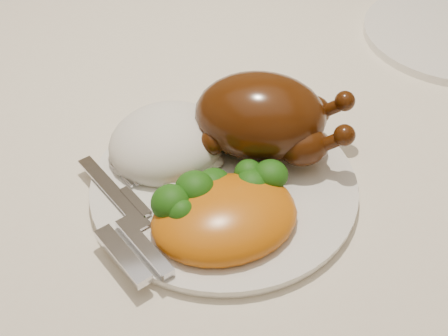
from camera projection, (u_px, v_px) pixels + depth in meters
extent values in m
cube|color=brown|center=(188.00, 99.00, 0.79)|extent=(1.60, 0.90, 0.04)
cube|color=white|center=(187.00, 84.00, 0.78)|extent=(1.72, 1.02, 0.01)
cylinder|color=white|center=(224.00, 186.00, 0.63)|extent=(0.35, 0.35, 0.01)
ellipsoid|color=#4E2208|center=(260.00, 116.00, 0.64)|extent=(0.16, 0.15, 0.09)
ellipsoid|color=#4E2208|center=(253.00, 105.00, 0.62)|extent=(0.08, 0.07, 0.04)
ellipsoid|color=#4E2208|center=(304.00, 147.00, 0.62)|extent=(0.05, 0.04, 0.04)
sphere|color=#4E2208|center=(344.00, 135.00, 0.61)|extent=(0.02, 0.02, 0.02)
ellipsoid|color=#4E2208|center=(307.00, 113.00, 0.66)|extent=(0.05, 0.04, 0.04)
sphere|color=#4E2208|center=(345.00, 101.00, 0.65)|extent=(0.02, 0.02, 0.02)
sphere|color=#4E2208|center=(213.00, 142.00, 0.63)|extent=(0.03, 0.03, 0.03)
sphere|color=#4E2208|center=(222.00, 104.00, 0.68)|extent=(0.03, 0.03, 0.03)
ellipsoid|color=white|center=(167.00, 143.00, 0.65)|extent=(0.16, 0.15, 0.07)
ellipsoid|color=orange|center=(225.00, 218.00, 0.58)|extent=(0.15, 0.12, 0.05)
ellipsoid|color=orange|center=(260.00, 203.00, 0.59)|extent=(0.06, 0.06, 0.03)
ellipsoid|color=#11440B|center=(252.00, 184.00, 0.60)|extent=(0.03, 0.03, 0.03)
ellipsoid|color=#11440B|center=(181.00, 213.00, 0.57)|extent=(0.03, 0.03, 0.03)
ellipsoid|color=#11440B|center=(171.00, 203.00, 0.57)|extent=(0.04, 0.04, 0.03)
ellipsoid|color=#11440B|center=(195.00, 188.00, 0.58)|extent=(0.04, 0.04, 0.03)
ellipsoid|color=#11440B|center=(271.00, 175.00, 0.60)|extent=(0.03, 0.03, 0.03)
ellipsoid|color=#11440B|center=(214.00, 185.00, 0.61)|extent=(0.04, 0.04, 0.03)
ellipsoid|color=#11440B|center=(189.00, 207.00, 0.58)|extent=(0.03, 0.03, 0.03)
ellipsoid|color=#11440B|center=(211.00, 184.00, 0.60)|extent=(0.03, 0.03, 0.03)
ellipsoid|color=#11440B|center=(170.00, 205.00, 0.59)|extent=(0.03, 0.03, 0.03)
ellipsoid|color=#11440B|center=(249.00, 174.00, 0.61)|extent=(0.03, 0.03, 0.03)
cube|color=silver|center=(113.00, 191.00, 0.61)|extent=(0.06, 0.11, 0.00)
cube|color=silver|center=(123.00, 256.00, 0.55)|extent=(0.05, 0.07, 0.01)
cube|color=silver|center=(144.00, 247.00, 0.56)|extent=(0.04, 0.08, 0.01)
cube|color=silver|center=(133.00, 187.00, 0.62)|extent=(0.05, 0.08, 0.00)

